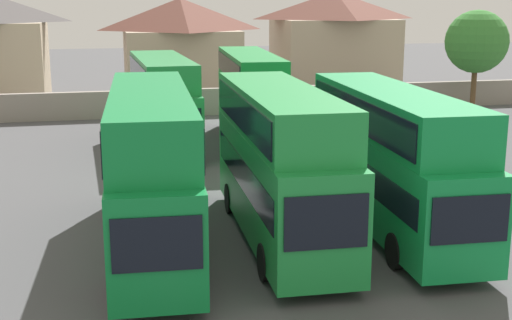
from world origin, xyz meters
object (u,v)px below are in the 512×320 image
object	(u,v)px
bus_4	(163,97)
bus_5	(251,93)
house_terrace_centre	(181,47)
bus_1	(151,161)
tree_left_of_lot	(477,42)
bus_2	(280,156)
house_terrace_right	(334,41)
bus_3	(391,152)

from	to	relation	value
bus_4	bus_5	bearing A→B (deg)	89.02
bus_4	house_terrace_centre	world-z (taller)	house_terrace_centre
bus_1	bus_5	bearing A→B (deg)	160.37
bus_5	house_terrace_centre	world-z (taller)	house_terrace_centre
bus_1	house_terrace_centre	world-z (taller)	house_terrace_centre
house_terrace_centre	tree_left_of_lot	bearing A→B (deg)	-29.47
bus_1	bus_4	bearing A→B (deg)	176.74
bus_4	tree_left_of_lot	distance (m)	23.69
bus_4	tree_left_of_lot	xyz separation A→B (m)	(22.33, 7.63, 2.08)
bus_2	house_terrace_right	size ratio (longest dim) A/B	1.08
bus_1	bus_5	distance (m)	16.72
bus_1	bus_2	world-z (taller)	bus_1
bus_2	bus_5	size ratio (longest dim) A/B	0.96
bus_1	house_terrace_centre	bearing A→B (deg)	175.05
bus_2	house_terrace_right	xyz separation A→B (m)	(13.71, 35.35, 1.35)
tree_left_of_lot	bus_3	bearing A→B (deg)	-124.88
bus_5	bus_4	bearing A→B (deg)	-85.43
bus_4	house_terrace_right	size ratio (longest dim) A/B	1.05
bus_1	bus_5	xyz separation A→B (m)	(6.48, 15.41, -0.09)
bus_3	bus_2	bearing A→B (deg)	-83.17
bus_1	bus_4	world-z (taller)	bus_1
bus_2	house_terrace_centre	size ratio (longest dim) A/B	1.18
bus_3	bus_1	bearing A→B (deg)	-86.76
bus_3	bus_5	bearing A→B (deg)	-171.52
bus_3	bus_4	bearing A→B (deg)	-154.86
bus_1	bus_3	world-z (taller)	bus_1
bus_2	bus_5	distance (m)	15.77
bus_2	bus_3	size ratio (longest dim) A/B	0.92
bus_2	bus_4	xyz separation A→B (m)	(-2.40, 15.53, -0.15)
bus_1	bus_3	bearing A→B (deg)	94.12
bus_3	bus_4	xyz separation A→B (m)	(-6.41, 15.21, -0.04)
bus_2	house_terrace_right	bearing A→B (deg)	160.46
bus_3	bus_4	distance (m)	16.50
bus_5	house_terrace_right	xyz separation A→B (m)	(11.35, 19.75, 1.43)
bus_1	bus_3	size ratio (longest dim) A/B	1.02
house_terrace_centre	house_terrace_right	world-z (taller)	house_terrace_right
bus_1	bus_4	size ratio (longest dim) A/B	1.14
bus_1	tree_left_of_lot	xyz separation A→B (m)	(24.06, 22.97, 1.93)
house_terrace_right	bus_2	bearing A→B (deg)	-111.20
bus_5	house_terrace_right	distance (m)	22.83
bus_1	house_terrace_right	bearing A→B (deg)	156.28
bus_1	bus_2	size ratio (longest dim) A/B	1.11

